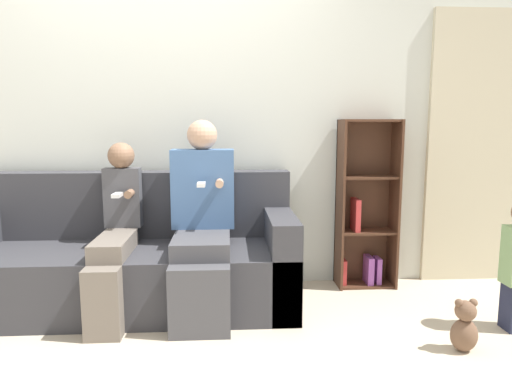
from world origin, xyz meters
The scene contains 8 objects.
ground_plane centered at (0.00, 0.00, 0.00)m, with size 14.00×14.00×0.00m, color beige.
back_wall centered at (0.00, 0.93, 1.27)m, with size 10.00×0.06×2.55m.
curtain_panel centered at (2.41, 0.88, 1.03)m, with size 0.78×0.04×2.07m.
couch centered at (-0.16, 0.50, 0.30)m, with size 2.19×0.80×0.88m.
adult_seated centered at (0.33, 0.39, 0.64)m, with size 0.42×0.72×1.25m.
child_seated centered at (-0.22, 0.35, 0.55)m, with size 0.24×0.75×1.10m.
bookshelf centered at (1.53, 0.81, 0.57)m, with size 0.43×0.23×1.25m.
teddy_bear centered at (1.76, -0.27, 0.14)m, with size 0.15×0.12×0.29m.
Camera 1 is at (0.50, -2.52, 1.21)m, focal length 32.00 mm.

